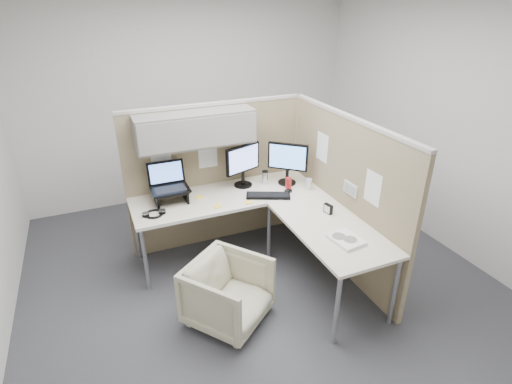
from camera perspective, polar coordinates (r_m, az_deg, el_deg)
name	(u,v)px	position (r m, az deg, el deg)	size (l,w,h in m)	color
ground	(257,277)	(4.22, 0.08, -12.07)	(4.50, 4.50, 0.00)	#36363B
partition_back	(208,154)	(4.30, -6.94, 5.36)	(2.00, 0.36, 1.63)	#8E7D5D
partition_right	(341,194)	(4.12, 12.05, -0.26)	(0.07, 2.03, 1.63)	#8E7D5D
desk	(263,211)	(3.98, 1.03, -2.77)	(2.00, 1.98, 0.73)	beige
office_chair	(228,290)	(3.57, -4.01, -13.81)	(0.63, 0.59, 0.64)	#B7B492
monitor_left	(243,162)	(4.31, -1.89, 4.25)	(0.43, 0.20, 0.47)	black
monitor_right	(288,160)	(4.38, 4.55, 4.56)	(0.36, 0.31, 0.47)	black
laptop_station	(170,188)	(4.12, -12.25, 0.63)	(0.37, 0.32, 0.39)	black
keyboard	(268,196)	(4.16, 1.76, -0.53)	(0.46, 0.15, 0.02)	black
mouse	(288,191)	(4.27, 4.63, 0.19)	(0.10, 0.06, 0.03)	black
travel_mug	(265,177)	(4.44, 1.31, 2.13)	(0.07, 0.07, 0.15)	silver
soda_can_green	(309,184)	(4.34, 7.53, 1.13)	(0.07, 0.07, 0.12)	silver
soda_can_silver	(288,183)	(4.35, 4.65, 1.30)	(0.07, 0.07, 0.12)	#B21E1E
sticky_note_c	(199,197)	(4.20, -8.16, -0.70)	(0.08, 0.08, 0.01)	yellow
sticky_note_b	(248,202)	(4.04, -1.09, -1.50)	(0.08, 0.08, 0.01)	yellow
sticky_note_a	(217,206)	(3.99, -5.52, -2.04)	(0.08, 0.08, 0.01)	yellow
headphones	(154,214)	(3.94, -14.36, -3.01)	(0.22, 0.18, 0.03)	black
paper_stack	(346,240)	(3.51, 12.73, -6.67)	(0.26, 0.31, 0.03)	white
desk_clock	(328,209)	(3.90, 10.26, -2.38)	(0.06, 0.10, 0.09)	black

